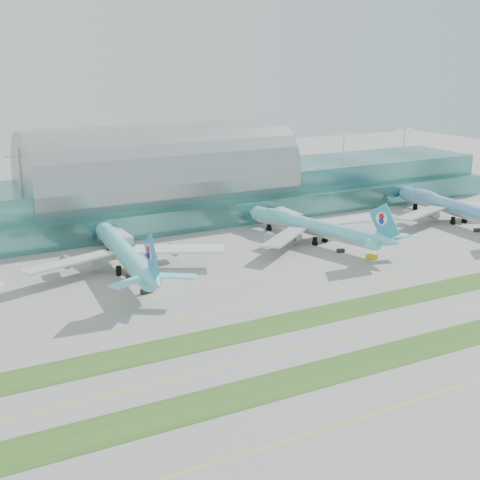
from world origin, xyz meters
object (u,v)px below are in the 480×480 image
airliner_c (312,226)px  airliner_d (452,206)px  airliner_b (124,251)px  terminal (162,189)px

airliner_c → airliner_d: bearing=-16.7°
airliner_d → airliner_b: bearing=-177.1°
terminal → airliner_b: 72.09m
airliner_c → terminal: bearing=107.6°
airliner_b → airliner_d: bearing=4.2°
airliner_c → airliner_d: 73.83m
terminal → airliner_c: bearing=-57.2°
terminal → airliner_b: terminal is taller
airliner_b → airliner_c: 77.56m
airliner_b → airliner_c: size_ratio=1.06×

